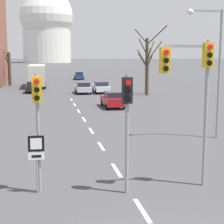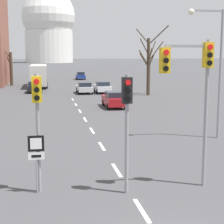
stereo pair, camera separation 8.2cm
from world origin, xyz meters
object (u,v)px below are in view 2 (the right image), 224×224
at_px(traffic_signal_near_right, 193,77).
at_px(sedan_near_right, 114,99).
at_px(street_lamp_right, 214,60).
at_px(sedan_near_left, 35,87).
at_px(route_sign_post, 36,154).
at_px(city_bus, 39,74).
at_px(traffic_signal_near_left, 37,110).
at_px(traffic_signal_centre_tall, 127,111).
at_px(sedan_mid_centre, 84,88).
at_px(sedan_far_right, 81,76).
at_px(sedan_far_left, 102,87).

bearing_deg(traffic_signal_near_right, sedan_near_right, 87.29).
relative_size(street_lamp_right, sedan_near_left, 2.01).
height_order(route_sign_post, city_bus, city_bus).
xyz_separation_m(traffic_signal_near_left, street_lamp_right, (10.51, 7.56, 1.71)).
distance_m(traffic_signal_near_left, street_lamp_right, 13.06).
bearing_deg(traffic_signal_centre_tall, sedan_mid_centre, 86.48).
xyz_separation_m(traffic_signal_near_left, route_sign_post, (-0.09, -0.10, -1.63)).
bearing_deg(sedan_far_right, sedan_near_right, -90.86).
relative_size(route_sign_post, sedan_near_left, 0.58).
bearing_deg(sedan_near_left, city_bus, 87.21).
bearing_deg(sedan_mid_centre, city_bus, 118.63).
bearing_deg(sedan_far_right, route_sign_post, -96.89).
bearing_deg(street_lamp_right, sedan_far_left, 95.19).
bearing_deg(traffic_signal_near_left, city_bus, 90.79).
bearing_deg(route_sign_post, street_lamp_right, 35.86).
bearing_deg(sedan_near_right, traffic_signal_centre_tall, -99.26).
relative_size(street_lamp_right, sedan_far_left, 1.75).
relative_size(street_lamp_right, sedan_near_right, 1.74).
height_order(traffic_signal_centre_tall, sedan_far_left, traffic_signal_centre_tall).
height_order(sedan_near_right, city_bus, city_bus).
height_order(traffic_signal_near_right, street_lamp_right, street_lamp_right).
xyz_separation_m(traffic_signal_near_left, sedan_near_left, (-1.08, 38.01, -2.38)).
distance_m(street_lamp_right, sedan_mid_centre, 28.95).
height_order(traffic_signal_near_right, sedan_near_right, traffic_signal_near_right).
bearing_deg(traffic_signal_near_left, sedan_mid_centre, 81.28).
bearing_deg(street_lamp_right, route_sign_post, -144.14).
xyz_separation_m(traffic_signal_near_left, traffic_signal_near_right, (5.88, -0.44, 1.20)).
bearing_deg(city_bus, sedan_mid_centre, -61.37).
xyz_separation_m(street_lamp_right, sedan_far_left, (-2.57, 28.31, -4.08)).
bearing_deg(sedan_far_left, sedan_mid_centre, -177.78).
xyz_separation_m(traffic_signal_near_right, sedan_far_left, (2.06, 36.31, -3.58)).
relative_size(street_lamp_right, sedan_far_right, 1.94).
bearing_deg(street_lamp_right, sedan_mid_centre, 100.10).
distance_m(sedan_near_right, city_bus, 26.13).
distance_m(street_lamp_right, city_bus, 41.09).
distance_m(traffic_signal_near_left, city_bus, 47.02).
bearing_deg(traffic_signal_centre_tall, traffic_signal_near_left, 167.82).
relative_size(traffic_signal_centre_tall, sedan_far_left, 1.00).
distance_m(street_lamp_right, sedan_far_right, 55.91).
distance_m(traffic_signal_centre_tall, street_lamp_right, 11.14).
relative_size(traffic_signal_near_left, traffic_signal_near_right, 0.78).
distance_m(traffic_signal_centre_tall, sedan_far_left, 36.94).
xyz_separation_m(sedan_near_left, sedan_far_right, (8.65, 25.23, 0.01)).
relative_size(traffic_signal_near_right, city_bus, 0.53).
bearing_deg(traffic_signal_near_right, city_bus, 97.84).
distance_m(traffic_signal_near_right, sedan_far_left, 36.54).
height_order(traffic_signal_near_right, sedan_mid_centre, traffic_signal_near_right).
height_order(traffic_signal_near_left, sedan_near_right, traffic_signal_near_left).
bearing_deg(route_sign_post, city_bus, 90.68).
distance_m(route_sign_post, street_lamp_right, 13.50).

